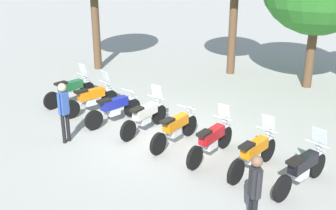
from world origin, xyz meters
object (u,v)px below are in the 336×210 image
object	(u,v)px
motorcycle_3	(145,116)
motorcycle_4	(175,128)
motorcycle_0	(71,90)
person_1	(64,108)
motorcycle_6	(254,153)
motorcycle_5	(212,140)
motorcycle_7	(302,168)
motorcycle_2	(114,108)
motorcycle_1	(91,98)
person_0	(255,189)

from	to	relation	value
motorcycle_3	motorcycle_4	xyz separation A→B (m)	(1.25, -0.24, -0.01)
motorcycle_0	person_1	world-z (taller)	person_1
motorcycle_6	person_1	world-z (taller)	person_1
motorcycle_5	motorcycle_7	size ratio (longest dim) A/B	1.02
motorcycle_0	motorcycle_5	size ratio (longest dim) A/B	0.99
motorcycle_2	motorcycle_1	bearing A→B (deg)	90.46
motorcycle_1	motorcycle_4	world-z (taller)	motorcycle_1
motorcycle_4	person_0	world-z (taller)	person_0
motorcycle_4	motorcycle_1	bearing A→B (deg)	85.78
motorcycle_3	motorcycle_4	size ratio (longest dim) A/B	1.00
motorcycle_3	person_0	world-z (taller)	person_0
motorcycle_1	person_0	size ratio (longest dim) A/B	1.24
motorcycle_1	motorcycle_3	size ratio (longest dim) A/B	0.98
motorcycle_2	motorcycle_5	distance (m)	3.77
motorcycle_1	motorcycle_5	xyz separation A→B (m)	(4.99, -0.68, 0.00)
motorcycle_0	motorcycle_7	xyz separation A→B (m)	(8.75, -1.13, 0.00)
motorcycle_5	motorcycle_4	bearing A→B (deg)	87.69
motorcycle_3	motorcycle_5	world-z (taller)	same
motorcycle_2	motorcycle_3	bearing A→B (deg)	-77.32
motorcycle_1	motorcycle_3	world-z (taller)	same
motorcycle_1	motorcycle_5	bearing A→B (deg)	-82.96
motorcycle_2	person_0	world-z (taller)	person_0
motorcycle_4	motorcycle_7	bearing A→B (deg)	-91.51
person_1	motorcycle_4	bearing A→B (deg)	33.29
motorcycle_3	motorcycle_4	distance (m)	1.27
motorcycle_3	motorcycle_7	world-z (taller)	same
motorcycle_6	person_0	world-z (taller)	person_0
motorcycle_6	person_0	bearing A→B (deg)	-149.85
motorcycle_4	person_0	xyz separation A→B (m)	(3.41, -2.55, 0.51)
motorcycle_2	motorcycle_4	size ratio (longest dim) A/B	0.98
motorcycle_3	motorcycle_2	bearing A→B (deg)	91.74
motorcycle_7	motorcycle_5	bearing A→B (deg)	99.73
motorcycle_7	person_1	xyz separation A→B (m)	(-6.51, -1.28, 0.56)
person_1	motorcycle_2	bearing A→B (deg)	84.78
motorcycle_5	motorcycle_6	size ratio (longest dim) A/B	1.01
motorcycle_1	motorcycle_2	world-z (taller)	motorcycle_1
motorcycle_0	motorcycle_5	bearing A→B (deg)	-89.50
motorcycle_1	motorcycle_4	size ratio (longest dim) A/B	0.98
motorcycle_6	person_0	size ratio (longest dim) A/B	1.26
motorcycle_3	motorcycle_4	bearing A→B (deg)	-98.84
motorcycle_1	motorcycle_4	distance (m)	3.78
motorcycle_0	motorcycle_2	size ratio (longest dim) A/B	1.01
motorcycle_7	person_1	size ratio (longest dim) A/B	1.18
motorcycle_7	person_1	world-z (taller)	person_1
person_0	motorcycle_7	bearing A→B (deg)	-142.12
motorcycle_6	motorcycle_1	bearing A→B (deg)	91.84
motorcycle_6	motorcycle_7	xyz separation A→B (m)	(1.25, -0.12, 0.00)
motorcycle_2	person_0	size ratio (longest dim) A/B	1.25
motorcycle_0	motorcycle_5	xyz separation A→B (m)	(6.24, -0.93, 0.00)
motorcycle_4	motorcycle_3	bearing A→B (deg)	82.86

